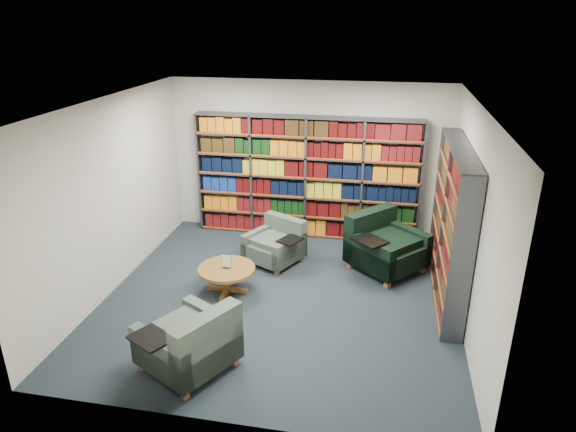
% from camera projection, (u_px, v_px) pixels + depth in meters
% --- Properties ---
extents(room_shell, '(5.02, 5.02, 2.82)m').
position_uv_depth(room_shell, '(280.00, 208.00, 6.97)').
color(room_shell, '#19252B').
rests_on(room_shell, ground).
extents(bookshelf_back, '(4.00, 0.28, 2.20)m').
position_uv_depth(bookshelf_back, '(306.00, 178.00, 9.21)').
color(bookshelf_back, '#47494F').
rests_on(bookshelf_back, ground).
extents(bookshelf_right, '(0.28, 2.50, 2.20)m').
position_uv_depth(bookshelf_right, '(451.00, 225.00, 7.21)').
color(bookshelf_right, '#47494F').
rests_on(bookshelf_right, ground).
extents(chair_teal_left, '(1.06, 1.06, 0.72)m').
position_uv_depth(chair_teal_left, '(277.00, 245.00, 8.50)').
color(chair_teal_left, '#021C36').
rests_on(chair_teal_left, ground).
extents(chair_green_right, '(1.41, 1.41, 0.91)m').
position_uv_depth(chair_green_right, '(383.00, 247.00, 8.25)').
color(chair_green_right, black).
rests_on(chair_green_right, ground).
extents(chair_teal_front, '(1.25, 1.25, 0.84)m').
position_uv_depth(chair_teal_front, '(192.00, 345.00, 5.86)').
color(chair_teal_front, '#021C36').
rests_on(chair_teal_front, ground).
extents(coffee_table, '(0.84, 0.84, 0.59)m').
position_uv_depth(coffee_table, '(227.00, 273.00, 7.54)').
color(coffee_table, olive).
rests_on(coffee_table, ground).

